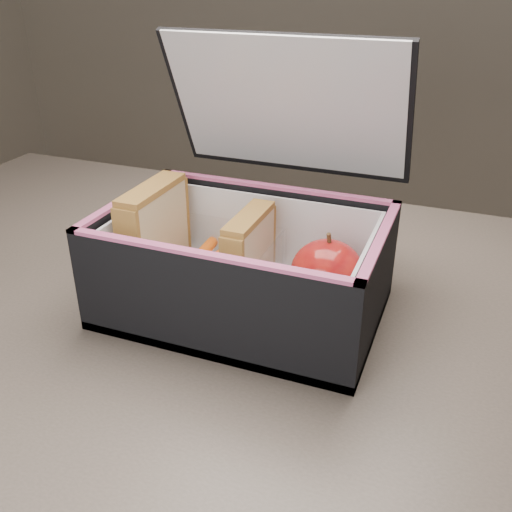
{
  "coord_description": "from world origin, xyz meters",
  "views": [
    {
      "loc": [
        0.24,
        -0.48,
        1.1
      ],
      "look_at": [
        0.05,
        0.02,
        0.81
      ],
      "focal_mm": 40.0,
      "sensor_mm": 36.0,
      "label": 1
    }
  ],
  "objects": [
    {
      "name": "sandwich_left",
      "position": [
        -0.07,
        0.02,
        0.82
      ],
      "size": [
        0.03,
        0.1,
        0.12
      ],
      "color": "#CDB083",
      "rests_on": "plastic_tub"
    },
    {
      "name": "lunch_bag",
      "position": [
        0.04,
        0.02,
        0.81
      ],
      "size": [
        0.29,
        0.28,
        0.28
      ],
      "color": "black",
      "rests_on": "kitchen_table"
    },
    {
      "name": "kitchen_table",
      "position": [
        0.0,
        0.0,
        0.66
      ],
      "size": [
        1.2,
        0.8,
        0.75
      ],
      "color": "brown",
      "rests_on": "ground"
    },
    {
      "name": "carrot_sticks",
      "position": [
        -0.01,
        0.03,
        0.78
      ],
      "size": [
        0.05,
        0.13,
        0.03
      ],
      "color": "#D05E10",
      "rests_on": "plastic_tub"
    },
    {
      "name": "sandwich_right",
      "position": [
        0.04,
        0.02,
        0.82
      ],
      "size": [
        0.03,
        0.09,
        0.1
      ],
      "color": "#CDB083",
      "rests_on": "plastic_tub"
    },
    {
      "name": "red_apple",
      "position": [
        0.12,
        0.03,
        0.81
      ],
      "size": [
        0.1,
        0.1,
        0.08
      ],
      "rotation": [
        0.0,
        0.0,
        -0.34
      ],
      "color": "maroon",
      "rests_on": "paper_napkin"
    },
    {
      "name": "plastic_tub",
      "position": [
        -0.02,
        0.02,
        0.8
      ],
      "size": [
        0.16,
        0.12,
        0.07
      ],
      "primitive_type": null,
      "color": "white",
      "rests_on": "lunch_bag"
    },
    {
      "name": "paper_napkin",
      "position": [
        0.12,
        0.03,
        0.77
      ],
      "size": [
        0.09,
        0.09,
        0.01
      ],
      "primitive_type": "cube",
      "rotation": [
        0.0,
        0.0,
        0.19
      ],
      "color": "white",
      "rests_on": "lunch_bag"
    }
  ]
}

